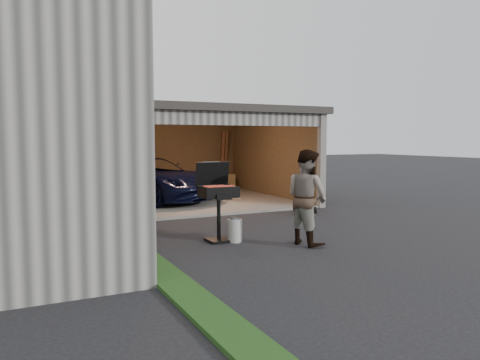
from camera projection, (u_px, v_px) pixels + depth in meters
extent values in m
plane|color=black|center=(264.00, 246.00, 8.70)|extent=(80.00, 80.00, 0.00)
cube|color=#193814|center=(164.00, 274.00, 6.80)|extent=(0.50, 8.00, 0.06)
cube|color=#605E59|center=(184.00, 201.00, 14.82)|extent=(6.50, 6.00, 0.06)
cube|color=#4B3423|center=(157.00, 156.00, 17.31)|extent=(6.50, 0.15, 2.70)
cube|color=#4B3423|center=(271.00, 157.00, 16.12)|extent=(0.15, 6.00, 2.70)
cube|color=#4B3423|center=(78.00, 161.00, 13.29)|extent=(0.15, 6.00, 2.70)
cube|color=#2D2B28|center=(183.00, 113.00, 14.58)|extent=(6.80, 6.30, 0.20)
cube|color=#474744|center=(222.00, 118.00, 12.00)|extent=(6.50, 0.16, 0.36)
cube|color=beige|center=(204.00, 116.00, 13.08)|extent=(6.00, 2.40, 0.06)
cube|color=#474744|center=(322.00, 161.00, 13.48)|extent=(0.20, 0.18, 2.70)
cube|color=olive|center=(89.00, 189.00, 15.62)|extent=(0.60, 0.50, 0.50)
cube|color=olive|center=(89.00, 175.00, 15.58)|extent=(0.50, 0.45, 0.45)
cube|color=olive|center=(226.00, 182.00, 17.75)|extent=(0.55, 0.50, 0.60)
cube|color=#4F341B|center=(224.00, 159.00, 18.30)|extent=(0.24, 0.43, 2.20)
imported|color=black|center=(149.00, 181.00, 14.68)|extent=(4.06, 5.35, 1.35)
imported|color=silver|center=(127.00, 198.00, 9.36)|extent=(0.49, 0.65, 1.60)
imported|color=#4D301E|center=(307.00, 197.00, 8.80)|extent=(0.80, 0.96, 1.79)
cube|color=black|center=(219.00, 240.00, 9.09)|extent=(0.44, 0.44, 0.05)
cylinder|color=black|center=(219.00, 218.00, 9.05)|extent=(0.07, 0.07, 0.88)
cube|color=black|center=(219.00, 192.00, 9.00)|extent=(0.69, 0.48, 0.21)
cube|color=#59595B|center=(219.00, 187.00, 9.00)|extent=(0.63, 0.42, 0.02)
cube|color=black|center=(212.00, 174.00, 9.25)|extent=(0.69, 0.12, 0.48)
cylinder|color=#B5B5B0|center=(235.00, 231.00, 9.05)|extent=(0.35, 0.35, 0.44)
cube|color=#4F341B|center=(125.00, 225.00, 8.53)|extent=(0.22, 0.77, 0.85)
cube|color=gray|center=(307.00, 214.00, 12.20)|extent=(0.47, 0.39, 0.05)
cylinder|color=black|center=(298.00, 211.00, 12.32)|extent=(0.13, 0.20, 0.20)
cylinder|color=black|center=(315.00, 211.00, 12.33)|extent=(0.13, 0.20, 0.20)
cylinder|color=gray|center=(300.00, 191.00, 12.28)|extent=(0.03, 0.03, 1.19)
cylinder|color=gray|center=(313.00, 191.00, 12.29)|extent=(0.03, 0.03, 1.19)
cylinder|color=gray|center=(307.00, 169.00, 12.23)|extent=(0.32, 0.17, 0.03)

